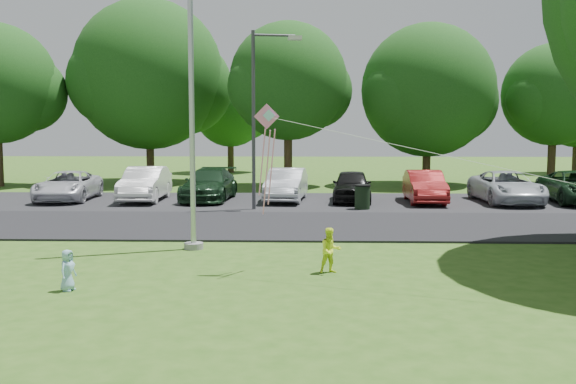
{
  "coord_description": "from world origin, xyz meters",
  "views": [
    {
      "loc": [
        -0.54,
        -11.4,
        3.13
      ],
      "look_at": [
        -1.01,
        4.0,
        1.6
      ],
      "focal_mm": 40.0,
      "sensor_mm": 36.0,
      "label": 1
    }
  ],
  "objects_px": {
    "street_lamp": "(261,103)",
    "flagpole": "(191,88)",
    "child_yellow": "(330,250)",
    "kite": "(277,139)",
    "child_blue": "(68,270)",
    "trash_can": "(362,198)"
  },
  "relations": [
    {
      "from": "street_lamp",
      "to": "flagpole",
      "type": "bearing_deg",
      "value": -108.51
    },
    {
      "from": "flagpole",
      "to": "child_yellow",
      "type": "height_order",
      "value": "flagpole"
    },
    {
      "from": "kite",
      "to": "street_lamp",
      "type": "bearing_deg",
      "value": 97.72
    },
    {
      "from": "street_lamp",
      "to": "kite",
      "type": "bearing_deg",
      "value": -93.88
    },
    {
      "from": "child_blue",
      "to": "flagpole",
      "type": "bearing_deg",
      "value": -4.49
    },
    {
      "from": "kite",
      "to": "trash_can",
      "type": "bearing_deg",
      "value": 77.16
    },
    {
      "from": "flagpole",
      "to": "trash_can",
      "type": "xyz_separation_m",
      "value": [
        5.06,
        8.0,
        -3.67
      ]
    },
    {
      "from": "street_lamp",
      "to": "child_blue",
      "type": "relative_size",
      "value": 8.37
    },
    {
      "from": "child_yellow",
      "to": "kite",
      "type": "height_order",
      "value": "kite"
    },
    {
      "from": "child_blue",
      "to": "kite",
      "type": "relative_size",
      "value": 0.11
    },
    {
      "from": "flagpole",
      "to": "child_yellow",
      "type": "bearing_deg",
      "value": -37.73
    },
    {
      "from": "child_yellow",
      "to": "trash_can",
      "type": "bearing_deg",
      "value": 64.38
    },
    {
      "from": "child_yellow",
      "to": "child_blue",
      "type": "xyz_separation_m",
      "value": [
        -5.13,
        -1.69,
        -0.09
      ]
    },
    {
      "from": "street_lamp",
      "to": "child_yellow",
      "type": "height_order",
      "value": "street_lamp"
    },
    {
      "from": "flagpole",
      "to": "child_blue",
      "type": "distance_m",
      "value": 6.01
    },
    {
      "from": "trash_can",
      "to": "kite",
      "type": "relative_size",
      "value": 0.14
    },
    {
      "from": "child_yellow",
      "to": "flagpole",
      "type": "bearing_deg",
      "value": 125.14
    },
    {
      "from": "trash_can",
      "to": "child_yellow",
      "type": "xyz_separation_m",
      "value": [
        -1.59,
        -10.68,
        -0.0
      ]
    },
    {
      "from": "flagpole",
      "to": "street_lamp",
      "type": "bearing_deg",
      "value": 81.45
    },
    {
      "from": "flagpole",
      "to": "kite",
      "type": "xyz_separation_m",
      "value": [
        2.31,
        -2.66,
        -1.26
      ]
    },
    {
      "from": "trash_can",
      "to": "child_yellow",
      "type": "height_order",
      "value": "child_yellow"
    },
    {
      "from": "street_lamp",
      "to": "child_yellow",
      "type": "relative_size",
      "value": 6.82
    }
  ]
}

